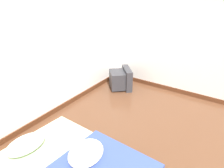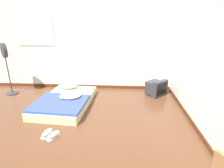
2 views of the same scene
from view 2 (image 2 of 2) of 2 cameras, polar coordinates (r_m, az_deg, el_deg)
The scene contains 6 objects.
ground_plane at distance 3.15m, azimuth -21.65°, elevation -19.94°, with size 20.00×20.00×0.00m, color brown.
wall_back at distance 5.34m, azimuth -9.99°, elevation 12.13°, with size 7.69×0.08×2.60m.
mattress_bed at distance 4.48m, azimuth -14.92°, elevation -5.20°, with size 1.26×1.87×0.33m.
crt_tv at distance 5.05m, azimuth 14.27°, elevation -1.23°, with size 0.63×0.63×0.45m.
sneaker_pair at distance 3.43m, azimuth -19.47°, elevation -15.13°, with size 0.34×0.33×0.10m.
standing_fan at distance 5.58m, azimuth -31.42°, elevation 7.10°, with size 0.34×0.34×1.44m.
Camera 2 is at (1.25, -2.17, 1.92)m, focal length 28.00 mm.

